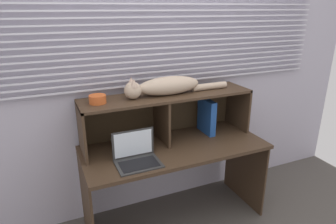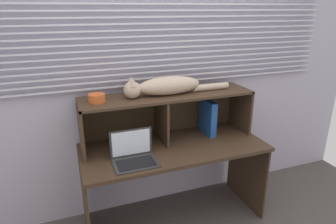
{
  "view_description": "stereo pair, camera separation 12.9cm",
  "coord_description": "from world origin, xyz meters",
  "px_view_note": "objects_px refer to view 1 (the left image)",
  "views": [
    {
      "loc": [
        -0.95,
        -1.84,
        1.84
      ],
      "look_at": [
        0.0,
        0.32,
        1.0
      ],
      "focal_mm": 31.35,
      "sensor_mm": 36.0,
      "label": 1
    },
    {
      "loc": [
        -0.83,
        -1.89,
        1.84
      ],
      "look_at": [
        0.0,
        0.32,
        1.0
      ],
      "focal_mm": 31.35,
      "sensor_mm": 36.0,
      "label": 2
    }
  ],
  "objects_px": {
    "cat": "(166,86)",
    "laptop": "(137,156)",
    "binder_upright": "(207,116)",
    "book_stack": "(124,145)",
    "small_basket": "(98,99)"
  },
  "relations": [
    {
      "from": "cat",
      "to": "book_stack",
      "type": "distance_m",
      "value": 0.59
    },
    {
      "from": "cat",
      "to": "binder_upright",
      "type": "bearing_deg",
      "value": 0.0
    },
    {
      "from": "book_stack",
      "to": "small_basket",
      "type": "bearing_deg",
      "value": 179.9
    },
    {
      "from": "laptop",
      "to": "binder_upright",
      "type": "distance_m",
      "value": 0.82
    },
    {
      "from": "cat",
      "to": "book_stack",
      "type": "xyz_separation_m",
      "value": [
        -0.38,
        -0.0,
        -0.46
      ]
    },
    {
      "from": "laptop",
      "to": "binder_upright",
      "type": "relative_size",
      "value": 1.03
    },
    {
      "from": "cat",
      "to": "laptop",
      "type": "height_order",
      "value": "cat"
    },
    {
      "from": "laptop",
      "to": "book_stack",
      "type": "xyz_separation_m",
      "value": [
        -0.02,
        0.28,
        -0.02
      ]
    },
    {
      "from": "laptop",
      "to": "small_basket",
      "type": "bearing_deg",
      "value": 126.6
    },
    {
      "from": "laptop",
      "to": "small_basket",
      "type": "xyz_separation_m",
      "value": [
        -0.21,
        0.28,
        0.39
      ]
    },
    {
      "from": "binder_upright",
      "to": "small_basket",
      "type": "height_order",
      "value": "small_basket"
    },
    {
      "from": "cat",
      "to": "small_basket",
      "type": "relative_size",
      "value": 7.3
    },
    {
      "from": "cat",
      "to": "book_stack",
      "type": "bearing_deg",
      "value": -179.95
    },
    {
      "from": "book_stack",
      "to": "small_basket",
      "type": "height_order",
      "value": "small_basket"
    },
    {
      "from": "laptop",
      "to": "cat",
      "type": "bearing_deg",
      "value": 37.66
    }
  ]
}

